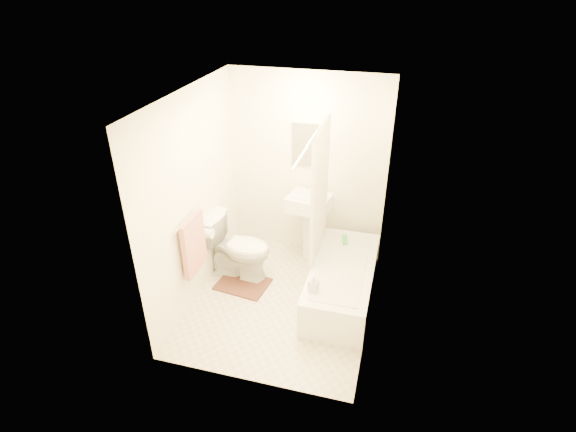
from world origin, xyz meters
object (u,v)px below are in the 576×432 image
(bathtub, at_px, (342,282))
(soap_bottle, at_px, (314,284))
(sink, at_px, (309,225))
(toilet, at_px, (238,247))
(bath_mat, at_px, (243,284))

(bathtub, xyz_separation_m, soap_bottle, (-0.23, -0.53, 0.32))
(sink, bearing_deg, bathtub, -42.98)
(toilet, distance_m, bath_mat, 0.45)
(toilet, distance_m, sink, 0.97)
(toilet, xyz_separation_m, bathtub, (1.32, -0.10, -0.18))
(sink, xyz_separation_m, soap_bottle, (0.33, -1.24, 0.04))
(sink, relative_size, bath_mat, 1.65)
(toilet, height_order, bath_mat, toilet)
(bath_mat, bearing_deg, bathtub, 4.32)
(bathtub, bearing_deg, soap_bottle, -113.62)
(sink, height_order, bathtub, sink)
(bathtub, height_order, soap_bottle, soap_bottle)
(bathtub, xyz_separation_m, bath_mat, (-1.20, -0.09, -0.21))
(sink, distance_m, bath_mat, 1.14)
(toilet, relative_size, bathtub, 0.53)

